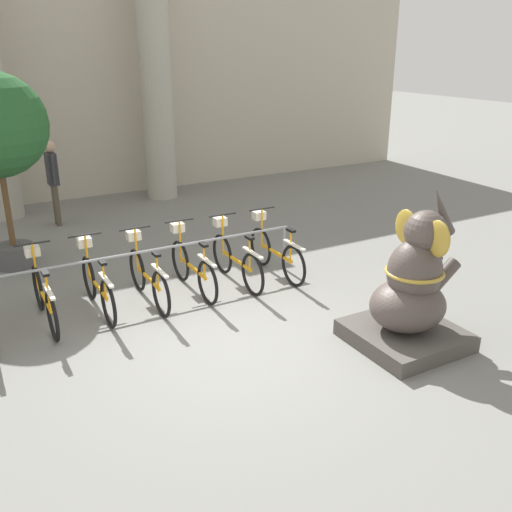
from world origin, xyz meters
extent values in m
plane|color=slate|center=(0.00, 0.00, 0.00)|extent=(60.00, 60.00, 0.00)
cube|color=#BCB29E|center=(0.00, 8.60, 3.00)|extent=(20.00, 0.20, 6.00)
cylinder|color=#ADA899|center=(1.83, 7.60, 2.50)|extent=(0.74, 0.74, 5.00)
cylinder|color=gray|center=(1.90, 1.95, 0.38)|extent=(0.05, 0.05, 0.75)
cylinder|color=gray|center=(-0.92, 1.95, 0.75)|extent=(5.74, 0.04, 0.04)
torus|color=black|center=(-2.02, 2.34, 0.34)|extent=(0.05, 0.67, 0.67)
torus|color=black|center=(-2.02, 1.28, 0.34)|extent=(0.05, 0.67, 0.67)
cube|color=orange|center=(-2.02, 1.81, 0.39)|extent=(0.04, 0.95, 0.04)
cube|color=silver|center=(-2.02, 1.28, 0.69)|extent=(0.06, 0.56, 0.03)
cylinder|color=orange|center=(-2.02, 1.38, 0.61)|extent=(0.03, 0.03, 0.55)
cube|color=black|center=(-2.02, 1.38, 0.90)|extent=(0.08, 0.18, 0.04)
cylinder|color=orange|center=(-2.02, 2.30, 0.68)|extent=(0.03, 0.03, 0.68)
cylinder|color=black|center=(-2.02, 2.30, 1.02)|extent=(0.48, 0.03, 0.03)
cube|color=silver|center=(-2.02, 2.40, 0.88)|extent=(0.20, 0.16, 0.14)
torus|color=black|center=(-1.28, 2.36, 0.34)|extent=(0.05, 0.67, 0.67)
torus|color=black|center=(-1.28, 1.31, 0.34)|extent=(0.05, 0.67, 0.67)
cube|color=orange|center=(-1.28, 1.83, 0.39)|extent=(0.04, 0.95, 0.04)
cube|color=silver|center=(-1.28, 1.31, 0.69)|extent=(0.06, 0.56, 0.03)
cylinder|color=orange|center=(-1.28, 1.41, 0.61)|extent=(0.03, 0.03, 0.55)
cube|color=black|center=(-1.28, 1.41, 0.90)|extent=(0.08, 0.18, 0.04)
cylinder|color=orange|center=(-1.28, 2.32, 0.68)|extent=(0.03, 0.03, 0.68)
cylinder|color=black|center=(-1.28, 2.32, 1.02)|extent=(0.48, 0.03, 0.03)
cube|color=silver|center=(-1.28, 2.42, 0.88)|extent=(0.20, 0.16, 0.14)
torus|color=black|center=(-0.55, 2.31, 0.34)|extent=(0.05, 0.67, 0.67)
torus|color=black|center=(-0.55, 1.26, 0.34)|extent=(0.05, 0.67, 0.67)
cube|color=orange|center=(-0.55, 1.79, 0.39)|extent=(0.04, 0.95, 0.04)
cube|color=silver|center=(-0.55, 1.26, 0.69)|extent=(0.06, 0.56, 0.03)
cylinder|color=orange|center=(-0.55, 1.36, 0.61)|extent=(0.03, 0.03, 0.55)
cube|color=black|center=(-0.55, 1.36, 0.90)|extent=(0.08, 0.18, 0.04)
cylinder|color=orange|center=(-0.55, 2.27, 0.68)|extent=(0.03, 0.03, 0.68)
cylinder|color=black|center=(-0.55, 2.27, 1.02)|extent=(0.48, 0.03, 0.03)
cube|color=silver|center=(-0.55, 2.37, 0.88)|extent=(0.20, 0.16, 0.14)
torus|color=black|center=(0.18, 2.35, 0.34)|extent=(0.05, 0.67, 0.67)
torus|color=black|center=(0.18, 1.30, 0.34)|extent=(0.05, 0.67, 0.67)
cube|color=orange|center=(0.18, 1.83, 0.39)|extent=(0.04, 0.95, 0.04)
cube|color=silver|center=(0.18, 1.30, 0.69)|extent=(0.06, 0.56, 0.03)
cylinder|color=orange|center=(0.18, 1.40, 0.61)|extent=(0.03, 0.03, 0.55)
cube|color=black|center=(0.18, 1.40, 0.90)|extent=(0.08, 0.18, 0.04)
cylinder|color=orange|center=(0.18, 2.31, 0.68)|extent=(0.03, 0.03, 0.68)
cylinder|color=black|center=(0.18, 2.31, 1.02)|extent=(0.48, 0.03, 0.03)
cube|color=silver|center=(0.18, 2.41, 0.88)|extent=(0.20, 0.16, 0.14)
torus|color=black|center=(0.92, 2.31, 0.34)|extent=(0.05, 0.67, 0.67)
torus|color=black|center=(0.92, 1.26, 0.34)|extent=(0.05, 0.67, 0.67)
cube|color=orange|center=(0.92, 1.79, 0.39)|extent=(0.04, 0.95, 0.04)
cube|color=silver|center=(0.92, 1.26, 0.69)|extent=(0.06, 0.56, 0.03)
cylinder|color=orange|center=(0.92, 1.36, 0.61)|extent=(0.03, 0.03, 0.55)
cube|color=black|center=(0.92, 1.36, 0.90)|extent=(0.08, 0.18, 0.04)
cylinder|color=orange|center=(0.92, 2.27, 0.68)|extent=(0.03, 0.03, 0.68)
cylinder|color=black|center=(0.92, 2.27, 1.02)|extent=(0.48, 0.03, 0.03)
cube|color=silver|center=(0.92, 2.37, 0.88)|extent=(0.20, 0.16, 0.14)
torus|color=black|center=(1.65, 2.31, 0.34)|extent=(0.05, 0.67, 0.67)
torus|color=black|center=(1.65, 1.26, 0.34)|extent=(0.05, 0.67, 0.67)
cube|color=orange|center=(1.65, 1.78, 0.39)|extent=(0.04, 0.95, 0.04)
cube|color=silver|center=(1.65, 1.26, 0.69)|extent=(0.06, 0.56, 0.03)
cylinder|color=orange|center=(1.65, 1.36, 0.61)|extent=(0.03, 0.03, 0.55)
cube|color=black|center=(1.65, 1.36, 0.90)|extent=(0.08, 0.18, 0.04)
cylinder|color=orange|center=(1.65, 2.27, 0.68)|extent=(0.03, 0.03, 0.68)
cylinder|color=black|center=(1.65, 2.27, 1.02)|extent=(0.48, 0.03, 0.03)
cube|color=silver|center=(1.65, 2.37, 0.88)|extent=(0.20, 0.16, 0.14)
cube|color=#4C4742|center=(1.90, -1.00, 0.11)|extent=(1.30, 1.30, 0.21)
ellipsoid|color=#4C423D|center=(1.90, -1.00, 0.54)|extent=(1.00, 0.89, 0.65)
ellipsoid|color=#4C423D|center=(1.96, -1.00, 0.98)|extent=(0.71, 0.65, 0.83)
sphere|color=#4C423D|center=(2.08, -1.00, 1.48)|extent=(0.53, 0.53, 0.53)
ellipsoid|color=#B79333|center=(2.01, -0.74, 1.48)|extent=(0.08, 0.38, 0.45)
ellipsoid|color=#B79333|center=(2.01, -1.27, 1.48)|extent=(0.08, 0.38, 0.45)
cone|color=#4C423D|center=(2.31, -1.00, 1.71)|extent=(0.45, 0.19, 0.67)
cylinder|color=#4C423D|center=(2.28, -0.85, 0.89)|extent=(0.53, 0.18, 0.47)
cylinder|color=#4C423D|center=(2.28, -1.15, 0.89)|extent=(0.53, 0.18, 0.47)
torus|color=#B79333|center=(1.96, -1.00, 0.98)|extent=(0.73, 0.73, 0.05)
cylinder|color=brown|center=(-0.95, 6.54, 0.44)|extent=(0.11, 0.11, 0.87)
cylinder|color=brown|center=(-0.95, 6.37, 0.44)|extent=(0.11, 0.11, 0.87)
cube|color=#333338|center=(-0.95, 6.45, 1.20)|extent=(0.20, 0.32, 0.65)
sphere|color=tan|center=(-0.95, 6.45, 1.66)|extent=(0.24, 0.24, 0.24)
cylinder|color=#333338|center=(-0.95, 6.65, 1.23)|extent=(0.07, 0.07, 0.59)
cylinder|color=#333338|center=(-0.95, 6.25, 1.23)|extent=(0.07, 0.07, 0.59)
cylinder|color=#4C4C4C|center=(-2.08, 4.32, 0.20)|extent=(0.64, 0.64, 0.39)
cylinder|color=brown|center=(-2.08, 4.32, 1.07)|extent=(0.10, 0.10, 1.35)
camera|label=1|loc=(-2.95, -5.74, 3.64)|focal=40.00mm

